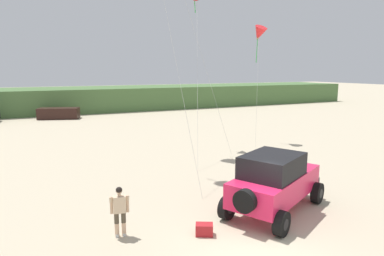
% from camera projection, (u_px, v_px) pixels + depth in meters
% --- Properties ---
extents(ground_plane, '(220.00, 220.00, 0.00)m').
position_uv_depth(ground_plane, '(259.00, 248.00, 10.24)').
color(ground_plane, '#C1B293').
extents(dune_ridge, '(90.00, 9.53, 2.96)m').
position_uv_depth(dune_ridge, '(50.00, 100.00, 43.16)').
color(dune_ridge, '#4C703D').
rests_on(dune_ridge, ground_plane).
extents(jeep, '(5.00, 4.08, 2.26)m').
position_uv_depth(jeep, '(275.00, 181.00, 12.72)').
color(jeep, '#EA2151').
rests_on(jeep, ground_plane).
extents(person_watching, '(0.62, 0.36, 1.67)m').
position_uv_depth(person_watching, '(120.00, 209.00, 10.81)').
color(person_watching, '#DBB28E').
rests_on(person_watching, ground_plane).
extents(cooler_box, '(0.66, 0.58, 0.38)m').
position_uv_depth(cooler_box, '(204.00, 229.00, 11.01)').
color(cooler_box, '#B21E23').
rests_on(cooler_box, ground_plane).
extents(distant_sedan, '(4.52, 2.92, 1.20)m').
position_uv_depth(distant_sedan, '(59.00, 113.00, 37.08)').
color(distant_sedan, black).
rests_on(distant_sedan, ground_plane).
extents(kite_white_parafoil, '(2.38, 3.22, 8.56)m').
position_uv_depth(kite_white_parafoil, '(259.00, 34.00, 24.82)').
color(kite_white_parafoil, red).
rests_on(kite_white_parafoil, ground_plane).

